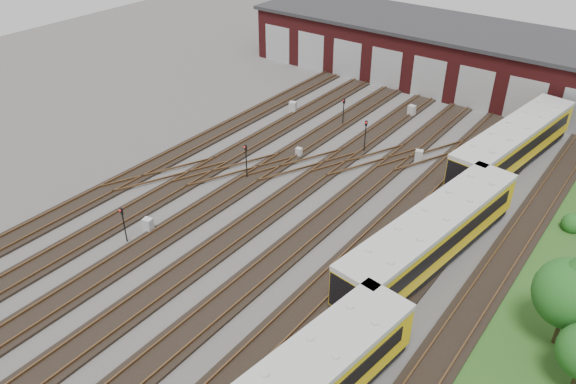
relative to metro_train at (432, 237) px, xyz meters
The scene contains 15 objects.
ground 13.31m from the metro_train, 139.53° to the right, with size 120.00×120.00×0.00m, color #494644.
track_network 13.05m from the metro_train, 142.00° to the right, with size 30.40×70.00×0.33m.
maintenance_shed 33.01m from the metro_train, 107.66° to the left, with size 51.00×12.50×6.35m.
metro_train is the anchor object (origin of this frame).
signal_mast_0 20.35m from the metro_train, 149.66° to the right, with size 0.26×0.24×2.73m.
signal_mast_1 16.45m from the metro_train, behind, with size 0.27×0.27×3.08m.
signal_mast_2 21.30m from the metro_train, 137.06° to the left, with size 0.25×0.24×2.71m.
signal_mast_3 15.49m from the metro_train, 135.66° to the left, with size 0.26×0.25×3.06m.
relay_cabinet_0 19.33m from the metro_train, 153.60° to the right, with size 0.63×0.53×1.05m, color #AFB2B5.
relay_cabinet_1 25.51m from the metro_train, 146.58° to the left, with size 0.68×0.57×1.14m, color #AFB2B5.
relay_cabinet_2 16.71m from the metro_train, 156.20° to the left, with size 0.51×0.43×0.86m, color #AFB2B5.
relay_cabinet_3 23.36m from the metro_train, 118.81° to the left, with size 0.67×0.56×1.12m, color #AFB2B5.
relay_cabinet_4 13.89m from the metro_train, 118.11° to the left, with size 0.64×0.54×1.07m, color #AFB2B5.
tree_2 9.05m from the metro_train, 15.08° to the right, with size 3.81×3.81×6.32m.
bush_1 11.58m from the metro_train, 55.16° to the left, with size 1.47×1.47×1.47m, color #194E16.
Camera 1 is at (19.83, -19.90, 23.39)m, focal length 35.00 mm.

